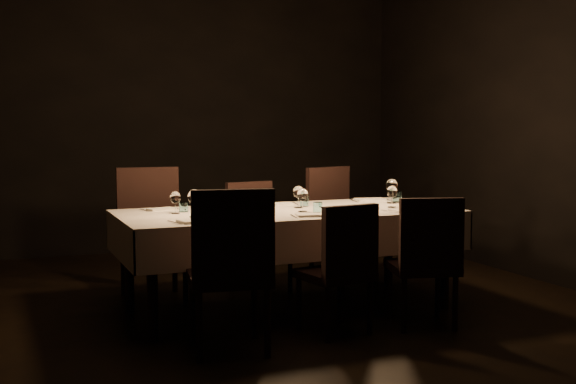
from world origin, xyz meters
name	(u,v)px	position (x,y,z in m)	size (l,w,h in m)	color
room	(288,112)	(0.00, 0.00, 1.50)	(5.01, 6.01, 3.01)	black
dining_table	(288,220)	(0.00, 0.00, 0.69)	(2.52, 1.12, 0.76)	black
chair_near_left	(230,264)	(-0.73, -0.85, 0.56)	(0.57, 0.57, 1.03)	black
place_setting_near_left	(199,208)	(-0.75, -0.22, 0.84)	(0.37, 0.42, 0.20)	white
chair_near_center	(341,262)	(0.07, -0.75, 0.49)	(0.49, 0.49, 0.88)	black
place_setting_near_center	(309,204)	(0.07, -0.22, 0.83)	(0.33, 0.40, 0.17)	white
chair_near_right	(426,256)	(0.68, -0.82, 0.51)	(0.54, 0.54, 0.92)	black
place_setting_near_right	(399,200)	(0.83, -0.22, 0.83)	(0.32, 0.40, 0.17)	white
chair_far_left	(151,227)	(-0.87, 0.80, 0.57)	(0.52, 0.52, 1.05)	black
place_setting_far_left	(173,204)	(-0.83, 0.22, 0.83)	(0.31, 0.39, 0.16)	white
chair_far_center	(256,230)	(0.01, 0.75, 0.51)	(0.51, 0.51, 0.92)	black
place_setting_far_center	(294,198)	(0.14, 0.22, 0.83)	(0.32, 0.40, 0.17)	white
chair_far_right	(337,219)	(0.83, 0.84, 0.56)	(0.60, 0.60, 1.02)	black
place_setting_far_right	(386,193)	(0.97, 0.22, 0.84)	(0.38, 0.42, 0.20)	white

